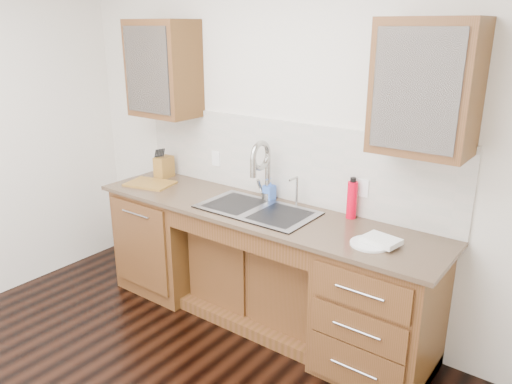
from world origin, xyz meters
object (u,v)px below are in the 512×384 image
Objects in this scene: plate at (370,244)px; water_bottle at (352,200)px; soap_bottle at (269,189)px; knife_block at (164,167)px; cutting_board at (150,184)px.

water_bottle is at bearing 131.27° from plate.
soap_bottle is 0.93× the size of knife_block.
plate is 1.32× the size of knife_block.
cutting_board is (0.06, -0.22, -0.08)m from knife_block.
cutting_board is at bearing -169.45° from water_bottle.
soap_bottle is 0.46× the size of cutting_board.
water_bottle reaches higher than knife_block.
plate is (0.29, -0.33, -0.12)m from water_bottle.
cutting_board is (-1.95, 0.02, 0.00)m from plate.
soap_bottle reaches higher than plate.
plate is at bearing -12.50° from knife_block.
soap_bottle reaches higher than cutting_board.
water_bottle is (0.66, 0.03, 0.04)m from soap_bottle.
plate is at bearing -48.73° from water_bottle.
soap_bottle is 1.06m from knife_block.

